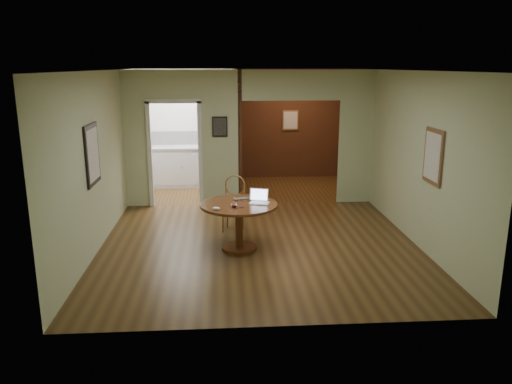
{
  "coord_description": "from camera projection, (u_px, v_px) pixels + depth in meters",
  "views": [
    {
      "loc": [
        -0.57,
        -7.41,
        2.78
      ],
      "look_at": [
        -0.07,
        -0.2,
        0.94
      ],
      "focal_mm": 35.0,
      "sensor_mm": 36.0,
      "label": 1
    }
  ],
  "objects": [
    {
      "name": "wine_glass",
      "position": [
        234.0,
        204.0,
        7.36
      ],
      "size": [
        0.1,
        0.1,
        0.11
      ],
      "primitive_type": null,
      "color": "white",
      "rests_on": "dining_table"
    },
    {
      "name": "grocery_bag",
      "position": [
        209.0,
        140.0,
        11.61
      ],
      "size": [
        0.35,
        0.32,
        0.31
      ],
      "primitive_type": "ellipsoid",
      "rotation": [
        0.0,
        0.0,
        0.18
      ],
      "color": "beige",
      "rests_on": "kitchen_cabinet"
    },
    {
      "name": "closed_laptop",
      "position": [
        244.0,
        199.0,
        7.79
      ],
      "size": [
        0.34,
        0.26,
        0.02
      ],
      "primitive_type": "imported",
      "rotation": [
        0.0,
        0.0,
        0.24
      ],
      "color": "silver",
      "rests_on": "dining_table"
    },
    {
      "name": "chair",
      "position": [
        234.0,
        200.0,
        8.58
      ],
      "size": [
        0.5,
        0.5,
        0.95
      ],
      "rotation": [
        0.0,
        0.0,
        -0.29
      ],
      "color": "olive",
      "rests_on": "ground"
    },
    {
      "name": "mouse",
      "position": [
        216.0,
        208.0,
        7.25
      ],
      "size": [
        0.13,
        0.09,
        0.05
      ],
      "primitive_type": "ellipsoid",
      "rotation": [
        0.0,
        0.0,
        -0.21
      ],
      "color": "white",
      "rests_on": "dining_table"
    },
    {
      "name": "kitchen_cabinet",
      "position": [
        189.0,
        166.0,
        11.74
      ],
      "size": [
        2.06,
        0.6,
        0.94
      ],
      "color": "white",
      "rests_on": "ground"
    },
    {
      "name": "room_shell",
      "position": [
        226.0,
        138.0,
        10.53
      ],
      "size": [
        5.2,
        7.5,
        5.0
      ],
      "color": "white",
      "rests_on": "ground"
    },
    {
      "name": "pen",
      "position": [
        240.0,
        208.0,
        7.36
      ],
      "size": [
        0.14,
        0.08,
        0.01
      ],
      "primitive_type": "cylinder",
      "rotation": [
        0.0,
        1.57,
        0.47
      ],
      "color": "#0B0E51",
      "rests_on": "dining_table"
    },
    {
      "name": "dining_table",
      "position": [
        239.0,
        216.0,
        7.63
      ],
      "size": [
        1.17,
        1.17,
        0.73
      ],
      "rotation": [
        0.0,
        0.0,
        0.08
      ],
      "color": "brown",
      "rests_on": "ground"
    },
    {
      "name": "floor",
      "position": [
        259.0,
        246.0,
        7.88
      ],
      "size": [
        5.0,
        5.0,
        0.0
      ],
      "primitive_type": "plane",
      "color": "#412A12",
      "rests_on": "ground"
    },
    {
      "name": "open_laptop",
      "position": [
        259.0,
        199.0,
        7.64
      ],
      "size": [
        0.34,
        0.34,
        0.21
      ],
      "rotation": [
        0.0,
        0.0,
        -0.31
      ],
      "color": "white",
      "rests_on": "dining_table"
    }
  ]
}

